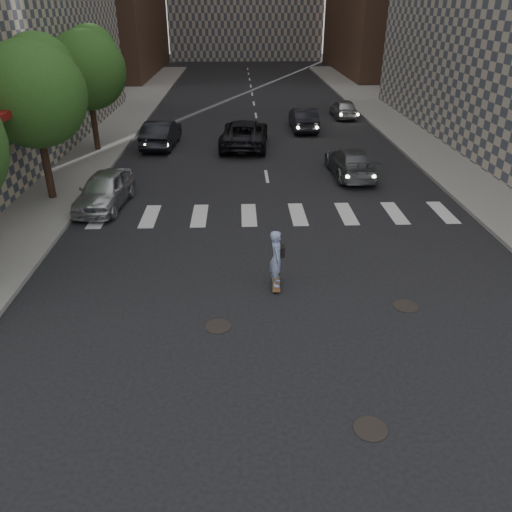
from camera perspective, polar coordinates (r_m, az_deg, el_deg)
The scene contains 15 objects.
ground at distance 12.56m, azimuth 4.80°, elevation -11.00°, with size 160.00×160.00×0.00m, color black.
sidewalk_left at distance 33.46m, azimuth -25.59°, elevation 11.22°, with size 13.00×80.00×0.15m, color gray.
sidewalk_right at distance 34.64m, azimuth 25.87°, elevation 11.63°, with size 13.00×80.00×0.15m, color gray.
tree_b at distance 22.66m, azimuth -24.01°, elevation 17.04°, with size 4.20×4.20×6.60m.
tree_c at distance 30.21m, azimuth -18.69°, elevation 19.88°, with size 4.20×4.20×6.60m.
manhole_a at distance 10.93m, azimuth 12.94°, elevation -18.69°, with size 0.70×0.70×0.02m, color black.
manhole_b at distance 13.46m, azimuth -4.35°, elevation -8.02°, with size 0.70×0.70×0.02m, color black.
manhole_c at distance 14.86m, azimuth 16.72°, elevation -5.51°, with size 0.70×0.70×0.02m, color black.
skateboarder at distance 14.73m, azimuth 2.39°, elevation -0.27°, with size 0.47×0.94×1.85m.
silver_sedan at distance 21.91m, azimuth -16.93°, elevation 7.22°, with size 1.71×4.25×1.45m, color silver.
traffic_car_a at distance 30.95m, azimuth -10.78°, elevation 13.59°, with size 1.64×4.69×1.55m, color black.
traffic_car_b at distance 25.44m, azimuth 10.79°, elevation 10.50°, with size 1.92×4.73×1.37m, color #575B5F.
traffic_car_c at distance 30.36m, azimuth -1.32°, elevation 13.82°, with size 2.62×5.69×1.58m, color black.
traffic_car_d at distance 39.26m, azimuth 9.97°, elevation 16.30°, with size 1.59×3.96×1.35m, color #AAACB1.
traffic_car_e at distance 34.81m, azimuth 5.43°, elevation 15.32°, with size 1.55×4.46×1.47m, color black.
Camera 1 is at (-1.38, -9.81, 7.72)m, focal length 35.00 mm.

